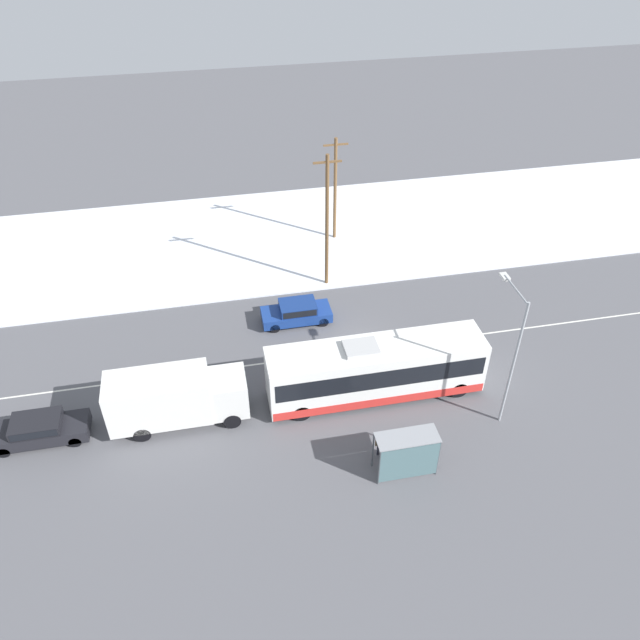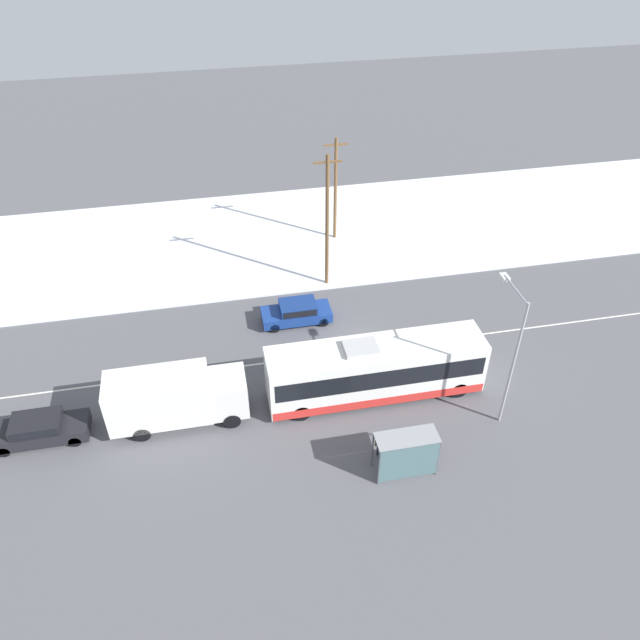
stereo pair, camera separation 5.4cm
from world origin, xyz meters
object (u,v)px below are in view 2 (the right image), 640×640
at_px(city_bus, 375,370).
at_px(sedan_car, 297,311).
at_px(utility_pole_snowlot, 335,188).
at_px(bus_shelter, 408,452).
at_px(utility_pole_roadside, 327,221).
at_px(pedestrian_at_stop, 380,441).
at_px(streetlamp, 512,343).
at_px(parked_car_near_truck, 39,428).
at_px(box_truck, 174,397).

height_order(city_bus, sedan_car, city_bus).
height_order(city_bus, utility_pole_snowlot, utility_pole_snowlot).
relative_size(bus_shelter, utility_pole_roadside, 0.32).
xyz_separation_m(pedestrian_at_stop, utility_pole_snowlot, (2.41, 21.37, 3.24)).
distance_m(sedan_car, streetlamp, 14.20).
distance_m(bus_shelter, utility_pole_roadside, 17.14).
height_order(pedestrian_at_stop, streetlamp, streetlamp).
relative_size(sedan_car, parked_car_near_truck, 0.93).
bearing_deg(parked_car_near_truck, utility_pole_snowlot, 41.40).
distance_m(city_bus, streetlamp, 7.34).
bearing_deg(bus_shelter, utility_pole_roadside, 91.25).
distance_m(parked_car_near_truck, pedestrian_at_stop, 17.37).
distance_m(pedestrian_at_stop, bus_shelter, 1.84).
bearing_deg(utility_pole_roadside, pedestrian_at_stop, -91.92).
height_order(pedestrian_at_stop, bus_shelter, bus_shelter).
xyz_separation_m(bus_shelter, utility_pole_snowlot, (1.53, 22.82, 2.53)).
bearing_deg(utility_pole_roadside, parked_car_near_truck, -147.72).
relative_size(bus_shelter, utility_pole_snowlot, 0.37).
relative_size(parked_car_near_truck, pedestrian_at_stop, 2.98).
bearing_deg(utility_pole_snowlot, streetlamp, -77.21).
xyz_separation_m(sedan_car, streetlamp, (9.13, -10.06, 4.14)).
height_order(city_bus, box_truck, city_bus).
bearing_deg(box_truck, utility_pole_snowlot, 54.14).
bearing_deg(bus_shelter, utility_pole_snowlot, 86.17).
distance_m(pedestrian_at_stop, utility_pole_snowlot, 21.75).
bearing_deg(streetlamp, box_truck, 170.47).
distance_m(box_truck, pedestrian_at_stop, 10.83).
xyz_separation_m(parked_car_near_truck, streetlamp, (23.70, -2.90, 4.13)).
height_order(sedan_car, parked_car_near_truck, parked_car_near_truck).
bearing_deg(pedestrian_at_stop, streetlamp, 12.58).
height_order(streetlamp, utility_pole_roadside, utility_pole_roadside).
height_order(parked_car_near_truck, pedestrian_at_stop, pedestrian_at_stop).
height_order(pedestrian_at_stop, utility_pole_snowlot, utility_pole_snowlot).
distance_m(parked_car_near_truck, streetlamp, 24.23).
distance_m(pedestrian_at_stop, streetlamp, 8.11).
height_order(box_truck, parked_car_near_truck, box_truck).
bearing_deg(bus_shelter, city_bus, 90.00).
height_order(sedan_car, pedestrian_at_stop, pedestrian_at_stop).
bearing_deg(utility_pole_snowlot, box_truck, -125.86).
distance_m(box_truck, utility_pole_roadside, 15.48).
distance_m(bus_shelter, utility_pole_snowlot, 23.01).
bearing_deg(utility_pole_snowlot, bus_shelter, -93.83).
relative_size(sedan_car, utility_pole_snowlot, 0.55).
distance_m(parked_car_near_truck, utility_pole_snowlot, 25.83).
xyz_separation_m(box_truck, bus_shelter, (10.77, -5.81, -0.08)).
bearing_deg(sedan_car, utility_pole_snowlot, -115.33).
relative_size(streetlamp, utility_pole_snowlot, 0.97).
bearing_deg(streetlamp, bus_shelter, -153.60).
xyz_separation_m(box_truck, pedestrian_at_stop, (9.88, -4.36, -0.78)).
xyz_separation_m(city_bus, utility_pole_roadside, (-0.37, 11.09, 3.18)).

